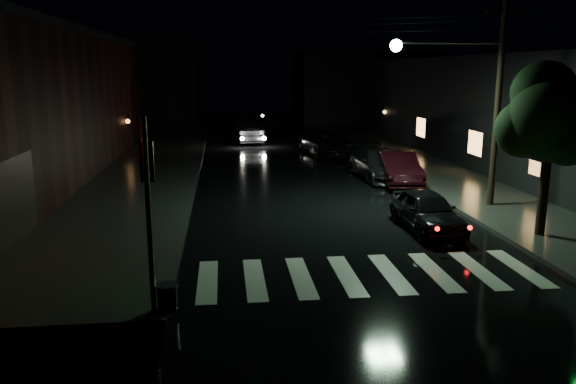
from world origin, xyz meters
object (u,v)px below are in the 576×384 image
object	(u,v)px
parked_car_a	(427,211)
parked_car_b	(397,168)
oncoming_car	(247,131)
parked_car_c	(379,164)
parked_car_d	(328,143)

from	to	relation	value
parked_car_a	parked_car_b	bearing A→B (deg)	78.25
parked_car_b	oncoming_car	bearing A→B (deg)	116.75
parked_car_b	parked_car_c	size ratio (longest dim) A/B	0.90
parked_car_b	parked_car_d	distance (m)	9.61
parked_car_a	parked_car_b	world-z (taller)	parked_car_b
parked_car_a	parked_car_d	distance (m)	17.07
parked_car_a	parked_car_c	bearing A→B (deg)	82.80
parked_car_b	parked_car_d	xyz separation A→B (m)	(-1.52, 9.49, 0.00)
parked_car_d	parked_car_a	bearing A→B (deg)	-97.01
parked_car_a	oncoming_car	distance (m)	24.19
parked_car_a	parked_car_d	size ratio (longest dim) A/B	0.72
parked_car_b	parked_car_c	world-z (taller)	parked_car_b
parked_car_b	parked_car_c	distance (m)	1.49
parked_car_c	parked_car_a	bearing A→B (deg)	-98.80
parked_car_b	oncoming_car	distance (m)	17.29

